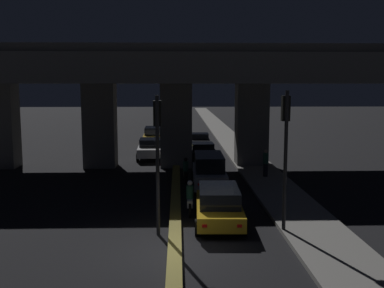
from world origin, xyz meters
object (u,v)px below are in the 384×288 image
at_px(car_silver_second, 209,171).
at_px(car_black_third, 202,152).
at_px(traffic_light_right_of_median, 285,137).
at_px(car_taxi_yellow_lead, 219,205).
at_px(traffic_light_left_of_median, 158,141).
at_px(motorcycle_red_filtering_far, 186,153).
at_px(car_taxi_yellow_second_oncoming, 154,135).
at_px(motorcycle_black_filtering_mid, 186,171).
at_px(street_lamp, 236,95).
at_px(pedestrian_on_sidewalk, 266,163).
at_px(car_black_fourth, 200,141).
at_px(motorcycle_white_filtering_near, 190,200).
at_px(car_white_lead_oncoming, 150,148).

bearing_deg(car_silver_second, car_black_third, 0.05).
xyz_separation_m(traffic_light_right_of_median, car_taxi_yellow_lead, (-2.38, 1.20, -2.91)).
distance_m(traffic_light_left_of_median, car_silver_second, 8.26).
bearing_deg(motorcycle_red_filtering_far, car_taxi_yellow_second_oncoming, 19.21).
bearing_deg(car_taxi_yellow_second_oncoming, motorcycle_black_filtering_mid, 7.94).
xyz_separation_m(car_taxi_yellow_second_oncoming, motorcycle_red_filtering_far, (2.88, -9.90, -0.26)).
height_order(traffic_light_right_of_median, motorcycle_red_filtering_far, traffic_light_right_of_median).
relative_size(street_lamp, car_silver_second, 1.82).
relative_size(traffic_light_left_of_median, pedestrian_on_sidewalk, 3.23).
bearing_deg(motorcycle_black_filtering_mid, traffic_light_right_of_median, -160.99).
bearing_deg(car_taxi_yellow_lead, car_black_third, 1.68).
relative_size(traffic_light_right_of_median, street_lamp, 0.66).
xyz_separation_m(car_taxi_yellow_second_oncoming, pedestrian_on_sidewalk, (7.60, -16.34, 0.14)).
bearing_deg(car_black_third, motorcycle_black_filtering_mid, 166.46).
distance_m(traffic_light_left_of_median, traffic_light_right_of_median, 4.81).
relative_size(car_taxi_yellow_second_oncoming, motorcycle_black_filtering_mid, 2.66).
distance_m(car_silver_second, motorcycle_black_filtering_mid, 2.25).
bearing_deg(car_silver_second, car_taxi_yellow_second_oncoming, 12.75).
height_order(car_black_fourth, motorcycle_white_filtering_near, motorcycle_white_filtering_near).
bearing_deg(car_taxi_yellow_lead, car_white_lead_oncoming, 15.05).
bearing_deg(car_black_fourth, car_white_lead_oncoming, 142.43).
xyz_separation_m(car_taxi_yellow_lead, car_taxi_yellow_second_oncoming, (-3.98, 24.98, 0.04)).
distance_m(car_black_fourth, car_taxi_yellow_second_oncoming, 5.48).
xyz_separation_m(traffic_light_left_of_median, motorcycle_black_filtering_mid, (1.21, 9.29, -2.99)).
relative_size(car_black_third, motorcycle_black_filtering_mid, 2.41).
bearing_deg(car_silver_second, motorcycle_red_filtering_far, 7.92).
bearing_deg(car_taxi_yellow_second_oncoming, motorcycle_white_filtering_near, 5.54).
distance_m(car_white_lead_oncoming, motorcycle_red_filtering_far, 3.08).
relative_size(traffic_light_right_of_median, car_silver_second, 1.21).
relative_size(traffic_light_left_of_median, car_taxi_yellow_second_oncoming, 1.13).
xyz_separation_m(traffic_light_right_of_median, car_black_fourth, (-2.11, 22.73, -3.00)).
distance_m(street_lamp, car_silver_second, 11.56).
distance_m(car_black_third, pedestrian_on_sidewalk, 6.96).
height_order(street_lamp, car_taxi_yellow_second_oncoming, street_lamp).
distance_m(motorcycle_black_filtering_mid, pedestrian_on_sidewalk, 4.88).
bearing_deg(street_lamp, traffic_light_right_of_median, -91.28).
relative_size(car_silver_second, motorcycle_white_filtering_near, 2.43).
distance_m(car_black_third, motorcycle_red_filtering_far, 1.30).
distance_m(street_lamp, car_white_lead_oncoming, 7.76).
relative_size(car_silver_second, car_black_third, 1.07).
relative_size(car_silver_second, motorcycle_black_filtering_mid, 2.57).
distance_m(car_white_lead_oncoming, pedestrian_on_sidewalk, 10.84).
bearing_deg(motorcycle_red_filtering_far, traffic_light_right_of_median, -164.97).
distance_m(car_white_lead_oncoming, car_taxi_yellow_second_oncoming, 8.44).
relative_size(traffic_light_left_of_median, traffic_light_right_of_median, 0.97).
bearing_deg(traffic_light_right_of_median, motorcycle_black_filtering_mid, 111.18).
distance_m(street_lamp, car_taxi_yellow_second_oncoming, 11.38).
height_order(motorcycle_white_filtering_near, motorcycle_red_filtering_far, motorcycle_white_filtering_near).
bearing_deg(car_silver_second, traffic_light_right_of_median, -161.78).
relative_size(street_lamp, motorcycle_red_filtering_far, 4.33).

